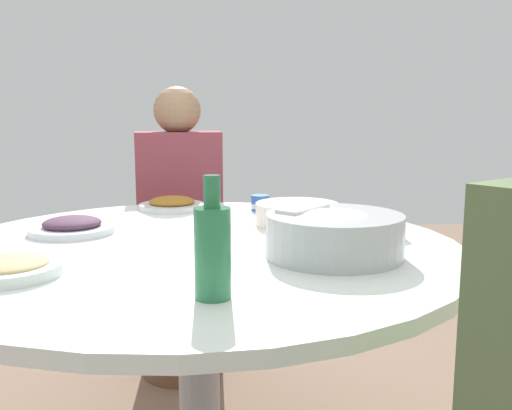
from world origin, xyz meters
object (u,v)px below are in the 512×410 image
Objects in this scene: diner_left at (179,196)px; dish_noodles at (8,268)px; soup_bowl at (297,214)px; tea_cup_far at (260,203)px; tea_cup_near at (389,224)px; stool_for_diner_left at (182,321)px; green_bottle at (213,249)px; rice_bowl at (334,234)px; dish_stirfry at (172,204)px; round_dining_table at (198,281)px; dish_eggplant at (72,227)px.

dish_noodles is at bearing -12.70° from diner_left.
tea_cup_far is at bearing -159.77° from soup_bowl.
stool_for_diner_left is at bearing -144.26° from tea_cup_near.
diner_left reaches higher than stool_for_diner_left.
soup_bowl is 1.22× the size of green_bottle.
rice_bowl is 0.70m from dish_noodles.
dish_stirfry is 0.39m from diner_left.
soup_bowl is 0.98m from stool_for_diner_left.
stool_for_diner_left is at bearing -158.17° from rice_bowl.
round_dining_table is at bearing 6.69° from stool_for_diner_left.
green_bottle reaches higher than round_dining_table.
diner_left is (-0.44, -0.30, -0.04)m from tea_cup_far.
green_bottle is (0.28, -0.27, 0.04)m from rice_bowl.
round_dining_table is at bearing 125.27° from dish_noodles.
rice_bowl is 0.38m from soup_bowl.
dish_noodles is at bearing -80.98° from rice_bowl.
tea_cup_near is at bearing 36.81° from tea_cup_far.
dish_noodles is 0.45m from green_bottle.
soup_bowl is 1.16× the size of dish_eggplant.
green_bottle is 0.67m from tea_cup_near.
diner_left reaches higher than soup_bowl.
dish_stirfry reaches higher than round_dining_table.
tea_cup_near is at bearing 35.74° from stool_for_diner_left.
tea_cup_near reaches higher than tea_cup_far.
green_bottle is at bearing -20.21° from soup_bowl.
soup_bowl is 1.26× the size of dish_noodles.
rice_bowl reaches higher than stool_for_diner_left.
diner_left is at bearing 162.45° from dish_eggplant.
soup_bowl reaches higher than tea_cup_far.
diner_left is at bearing -150.09° from soup_bowl.
stool_for_diner_left is (-0.68, -0.39, -0.58)m from soup_bowl.
green_bottle is at bearing -44.82° from rice_bowl.
soup_bowl is 0.49m from dish_stirfry.
dish_eggplant is (0.08, -0.63, -0.01)m from soup_bowl.
dish_eggplant is 0.86m from tea_cup_near.
tea_cup_far reaches higher than stool_for_diner_left.
round_dining_table is 4.23× the size of rice_bowl.
tea_cup_far is at bearing 157.55° from round_dining_table.
dish_eggplant reaches higher than stool_for_diner_left.
stool_for_diner_left is 0.54m from diner_left.
diner_left is at bearing -173.54° from green_bottle.
tea_cup_near is at bearing 136.05° from green_bottle.
dish_noodles is 1.33m from stool_for_diner_left.
round_dining_table is at bearing -115.59° from rice_bowl.
soup_bowl is at bearing 96.84° from dish_eggplant.
rice_bowl reaches higher than tea_cup_near.
tea_cup_far is at bearing 80.51° from dish_stirfry.
round_dining_table is 0.47m from dish_noodles.
tea_cup_far is 0.79m from stool_for_diner_left.
dish_eggplant is at bearing 176.65° from dish_noodles.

